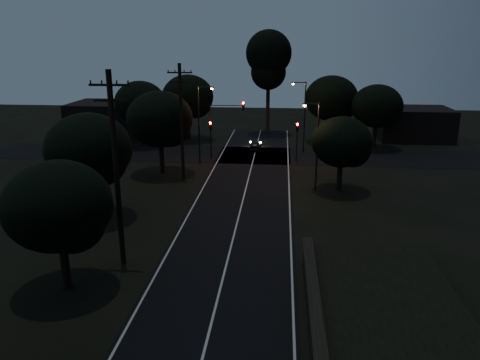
{
  "coord_description": "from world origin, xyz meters",
  "views": [
    {
      "loc": [
        2.98,
        -8.93,
        12.48
      ],
      "look_at": [
        0.0,
        24.0,
        2.5
      ],
      "focal_mm": 35.0,
      "sensor_mm": 36.0,
      "label": 1
    }
  ],
  "objects_px": {
    "streetlight_a": "(201,119)",
    "streetlight_b": "(303,112)",
    "utility_pole_mid": "(116,168)",
    "utility_pole_far": "(181,121)",
    "tall_pine": "(269,59)",
    "signal_right": "(297,135)",
    "car": "(255,145)",
    "signal_left": "(211,133)",
    "streetlight_c": "(316,140)",
    "signal_mast": "(226,119)"
  },
  "relations": [
    {
      "from": "streetlight_b",
      "to": "streetlight_a",
      "type": "bearing_deg",
      "value": -150.52
    },
    {
      "from": "utility_pole_far",
      "to": "streetlight_a",
      "type": "relative_size",
      "value": 1.31
    },
    {
      "from": "signal_right",
      "to": "car",
      "type": "xyz_separation_m",
      "value": [
        -4.71,
        4.66,
        -2.28
      ]
    },
    {
      "from": "tall_pine",
      "to": "car",
      "type": "height_order",
      "value": "tall_pine"
    },
    {
      "from": "tall_pine",
      "to": "signal_right",
      "type": "xyz_separation_m",
      "value": [
        3.6,
        -15.01,
        -7.08
      ]
    },
    {
      "from": "signal_left",
      "to": "streetlight_b",
      "type": "xyz_separation_m",
      "value": [
        9.91,
        4.01,
        1.8
      ]
    },
    {
      "from": "signal_right",
      "to": "utility_pole_far",
      "type": "bearing_deg",
      "value": -143.0
    },
    {
      "from": "signal_mast",
      "to": "car",
      "type": "distance_m",
      "value": 6.63
    },
    {
      "from": "signal_left",
      "to": "signal_mast",
      "type": "bearing_deg",
      "value": 0.13
    },
    {
      "from": "car",
      "to": "utility_pole_mid",
      "type": "bearing_deg",
      "value": 77.82
    },
    {
      "from": "signal_mast",
      "to": "streetlight_a",
      "type": "xyz_separation_m",
      "value": [
        -2.39,
        -1.99,
        0.3
      ]
    },
    {
      "from": "utility_pole_mid",
      "to": "utility_pole_far",
      "type": "distance_m",
      "value": 17.0
    },
    {
      "from": "utility_pole_far",
      "to": "tall_pine",
      "type": "xyz_separation_m",
      "value": [
        7.0,
        23.0,
        4.43
      ]
    },
    {
      "from": "streetlight_c",
      "to": "signal_left",
      "type": "bearing_deg",
      "value": 136.24
    },
    {
      "from": "tall_pine",
      "to": "streetlight_a",
      "type": "distance_m",
      "value": 18.89
    },
    {
      "from": "streetlight_c",
      "to": "car",
      "type": "xyz_separation_m",
      "value": [
        -5.94,
        14.65,
        -3.8
      ]
    },
    {
      "from": "utility_pole_far",
      "to": "car",
      "type": "xyz_separation_m",
      "value": [
        5.89,
        12.65,
        -4.93
      ]
    },
    {
      "from": "utility_pole_mid",
      "to": "signal_mast",
      "type": "relative_size",
      "value": 1.76
    },
    {
      "from": "tall_pine",
      "to": "streetlight_c",
      "type": "xyz_separation_m",
      "value": [
        4.83,
        -25.0,
        -5.57
      ]
    },
    {
      "from": "utility_pole_far",
      "to": "tall_pine",
      "type": "distance_m",
      "value": 24.45
    },
    {
      "from": "signal_left",
      "to": "streetlight_c",
      "type": "relative_size",
      "value": 0.55
    },
    {
      "from": "signal_left",
      "to": "signal_right",
      "type": "relative_size",
      "value": 1.0
    },
    {
      "from": "signal_right",
      "to": "streetlight_a",
      "type": "relative_size",
      "value": 0.51
    },
    {
      "from": "streetlight_b",
      "to": "car",
      "type": "height_order",
      "value": "streetlight_b"
    },
    {
      "from": "utility_pole_mid",
      "to": "utility_pole_far",
      "type": "bearing_deg",
      "value": 90.0
    },
    {
      "from": "streetlight_b",
      "to": "utility_pole_far",
      "type": "bearing_deg",
      "value": -133.3
    },
    {
      "from": "signal_right",
      "to": "streetlight_a",
      "type": "xyz_separation_m",
      "value": [
        -9.91,
        -1.99,
        1.8
      ]
    },
    {
      "from": "streetlight_a",
      "to": "car",
      "type": "bearing_deg",
      "value": 51.97
    },
    {
      "from": "utility_pole_far",
      "to": "streetlight_a",
      "type": "distance_m",
      "value": 6.1
    },
    {
      "from": "signal_mast",
      "to": "utility_pole_mid",
      "type": "bearing_deg",
      "value": -97.04
    },
    {
      "from": "signal_mast",
      "to": "streetlight_c",
      "type": "bearing_deg",
      "value": -48.81
    },
    {
      "from": "tall_pine",
      "to": "car",
      "type": "distance_m",
      "value": 14.0
    },
    {
      "from": "car",
      "to": "tall_pine",
      "type": "bearing_deg",
      "value": -97.05
    },
    {
      "from": "signal_mast",
      "to": "streetlight_a",
      "type": "relative_size",
      "value": 0.78
    },
    {
      "from": "signal_left",
      "to": "signal_right",
      "type": "bearing_deg",
      "value": 0.0
    },
    {
      "from": "signal_left",
      "to": "streetlight_b",
      "type": "distance_m",
      "value": 10.84
    },
    {
      "from": "signal_left",
      "to": "tall_pine",
      "type": "bearing_deg",
      "value": 69.54
    },
    {
      "from": "streetlight_a",
      "to": "tall_pine",
      "type": "bearing_deg",
      "value": 69.64
    },
    {
      "from": "streetlight_a",
      "to": "streetlight_c",
      "type": "bearing_deg",
      "value": -35.69
    },
    {
      "from": "utility_pole_far",
      "to": "car",
      "type": "distance_m",
      "value": 14.8
    },
    {
      "from": "utility_pole_far",
      "to": "streetlight_b",
      "type": "xyz_separation_m",
      "value": [
        11.31,
        12.0,
        -0.85
      ]
    },
    {
      "from": "utility_pole_mid",
      "to": "signal_right",
      "type": "height_order",
      "value": "utility_pole_mid"
    },
    {
      "from": "utility_pole_far",
      "to": "streetlight_b",
      "type": "distance_m",
      "value": 16.51
    },
    {
      "from": "signal_mast",
      "to": "tall_pine",
      "type": "bearing_deg",
      "value": 75.38
    },
    {
      "from": "signal_right",
      "to": "signal_mast",
      "type": "height_order",
      "value": "signal_mast"
    },
    {
      "from": "signal_right",
      "to": "streetlight_c",
      "type": "bearing_deg",
      "value": -82.98
    },
    {
      "from": "streetlight_a",
      "to": "streetlight_b",
      "type": "relative_size",
      "value": 1.0
    },
    {
      "from": "streetlight_b",
      "to": "streetlight_c",
      "type": "bearing_deg",
      "value": -87.86
    },
    {
      "from": "signal_mast",
      "to": "car",
      "type": "bearing_deg",
      "value": 58.92
    },
    {
      "from": "streetlight_b",
      "to": "signal_left",
      "type": "bearing_deg",
      "value": -157.95
    }
  ]
}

